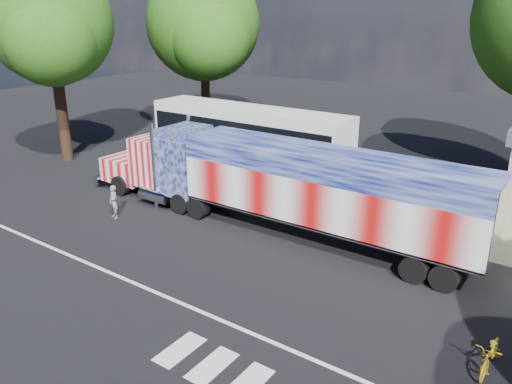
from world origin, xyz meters
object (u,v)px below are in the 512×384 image
Objects in this scene: coach_bus at (248,138)px; woman at (114,202)px; tree_w_a at (51,23)px; semi_truck at (275,182)px; tree_nw_a at (204,24)px; bicycle at (491,355)px.

coach_bus is 8.20× the size of woman.
coach_bus is at bearing 25.82° from tree_w_a.
semi_truck is 1.53× the size of coach_bus.
tree_nw_a is (-9.25, 7.07, 6.22)m from coach_bus.
woman is at bearing 177.78° from bicycle.
woman is at bearing -93.64° from coach_bus.
coach_bus reaches higher than bicycle.
semi_truck is 1.62× the size of tree_w_a.
bicycle is at bearing -34.80° from coach_bus.
semi_truck is at bearing 157.43° from bicycle.
semi_truck reaches higher than coach_bus.
semi_truck is 1.57× the size of tree_nw_a.
tree_w_a is (-1.45, -12.25, 0.29)m from tree_nw_a.
woman reaches higher than bicycle.
tree_nw_a is at bearing 131.85° from woman.
tree_nw_a is at bearing 146.36° from bicycle.
bicycle is at bearing -12.53° from tree_w_a.
tree_nw_a is (-25.25, 18.18, 7.68)m from bicycle.
tree_nw_a reaches higher than semi_truck.
tree_nw_a is 12.34m from tree_w_a.
bicycle is (16.62, -1.26, -0.30)m from woman.
bicycle is (15.99, -11.11, -1.46)m from coach_bus.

